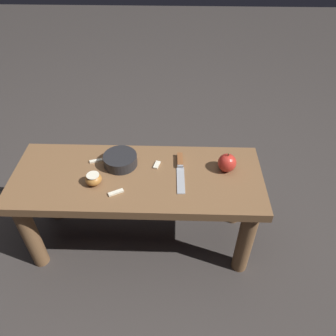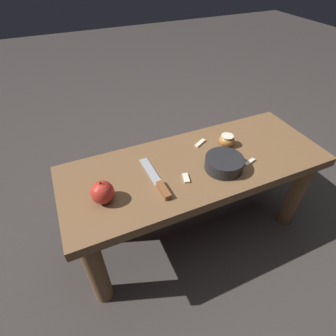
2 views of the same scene
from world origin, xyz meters
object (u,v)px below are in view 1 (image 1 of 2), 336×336
(wooden_bench, at_px, (138,190))
(knife, at_px, (180,167))
(bowl, at_px, (120,160))
(apple_whole, at_px, (227,163))
(apple_cut, at_px, (94,179))

(wooden_bench, relative_size, knife, 4.44)
(wooden_bench, bearing_deg, bowl, -41.98)
(knife, xyz_separation_m, apple_whole, (-0.20, 0.01, 0.03))
(apple_whole, relative_size, apple_cut, 1.34)
(apple_cut, relative_size, bowl, 0.45)
(apple_cut, bearing_deg, bowl, -127.05)
(wooden_bench, bearing_deg, apple_cut, 17.19)
(wooden_bench, relative_size, apple_whole, 12.03)
(wooden_bench, distance_m, apple_cut, 0.21)
(bowl, bearing_deg, knife, 176.49)
(apple_whole, bearing_deg, apple_cut, 10.40)
(apple_whole, distance_m, apple_cut, 0.56)
(apple_cut, height_order, bowl, bowl)
(wooden_bench, bearing_deg, knife, -163.56)
(wooden_bench, xyz_separation_m, apple_whole, (-0.38, -0.05, 0.13))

